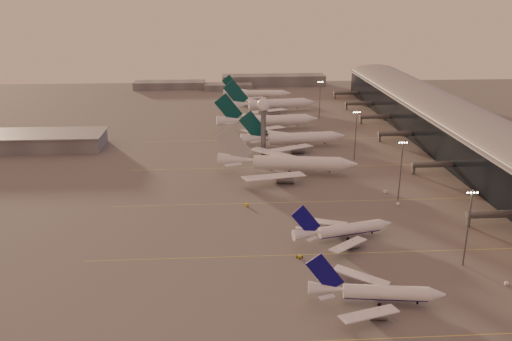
{
  "coord_description": "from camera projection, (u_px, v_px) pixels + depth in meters",
  "views": [
    {
      "loc": [
        -15.62,
        -145.42,
        81.67
      ],
      "look_at": [
        -1.69,
        73.48,
        7.53
      ],
      "focal_mm": 38.0,
      "sensor_mm": 36.0,
      "label": 1
    }
  ],
  "objects": [
    {
      "name": "greentail_a",
      "position": [
        294.0,
        141.0,
        290.91
      ],
      "size": [
        58.17,
        46.79,
        21.14
      ],
      "color": "white",
      "rests_on": "ground"
    },
    {
      "name": "radar_tower",
      "position": [
        263.0,
        115.0,
        271.62
      ],
      "size": [
        6.4,
        6.4,
        31.1
      ],
      "color": "#57595E",
      "rests_on": "ground"
    },
    {
      "name": "gsv_catering_a",
      "position": [
        508.0,
        279.0,
        156.25
      ],
      "size": [
        4.5,
        2.29,
        3.61
      ],
      "color": "white",
      "rests_on": "ground"
    },
    {
      "name": "distant_horizon",
      "position": [
        243.0,
        82.0,
        470.89
      ],
      "size": [
        165.0,
        37.5,
        9.0
      ],
      "color": "slate",
      "rests_on": "ground"
    },
    {
      "name": "terminal",
      "position": [
        469.0,
        137.0,
        271.78
      ],
      "size": [
        57.0,
        362.0,
        23.04
      ],
      "color": "black",
      "rests_on": "ground"
    },
    {
      "name": "gsv_tug_far",
      "position": [
        271.0,
        169.0,
        255.04
      ],
      "size": [
        3.73,
        4.33,
        1.06
      ],
      "color": "white",
      "rests_on": "ground"
    },
    {
      "name": "ground",
      "position": [
        277.0,
        271.0,
        164.58
      ],
      "size": [
        700.0,
        700.0,
        0.0
      ],
      "primitive_type": "plane",
      "color": "#5A5757",
      "rests_on": "ground"
    },
    {
      "name": "widebody_white",
      "position": [
        288.0,
        166.0,
        248.89
      ],
      "size": [
        64.64,
        51.45,
        22.82
      ],
      "color": "white",
      "rests_on": "ground"
    },
    {
      "name": "mast_c",
      "position": [
        356.0,
        133.0,
        267.18
      ],
      "size": [
        3.6,
        0.56,
        25.0
      ],
      "color": "#57595E",
      "rests_on": "ground"
    },
    {
      "name": "taxiway_markings",
      "position": [
        337.0,
        200.0,
        219.32
      ],
      "size": [
        180.0,
        185.25,
        0.02
      ],
      "color": "#D0CA49",
      "rests_on": "ground"
    },
    {
      "name": "gsv_truck_c",
      "position": [
        247.0,
        203.0,
        213.14
      ],
      "size": [
        5.39,
        4.77,
        2.15
      ],
      "color": "yellow",
      "rests_on": "ground"
    },
    {
      "name": "greentail_c",
      "position": [
        271.0,
        106.0,
        374.05
      ],
      "size": [
        64.26,
        51.58,
        23.41
      ],
      "color": "white",
      "rests_on": "ground"
    },
    {
      "name": "gsv_truck_b",
      "position": [
        399.0,
        203.0,
        213.66
      ],
      "size": [
        5.89,
        2.5,
        2.32
      ],
      "color": "white",
      "rests_on": "ground"
    },
    {
      "name": "greentail_b",
      "position": [
        268.0,
        123.0,
        328.07
      ],
      "size": [
        63.11,
        50.8,
        22.92
      ],
      "color": "white",
      "rests_on": "ground"
    },
    {
      "name": "hangar",
      "position": [
        27.0,
        141.0,
        288.34
      ],
      "size": [
        82.0,
        27.0,
        8.5
      ],
      "color": "slate",
      "rests_on": "ground"
    },
    {
      "name": "gsv_truck_d",
      "position": [
        234.0,
        150.0,
        282.64
      ],
      "size": [
        3.31,
        5.96,
        2.28
      ],
      "color": "#5B5E60",
      "rests_on": "ground"
    },
    {
      "name": "narrowbody_mid",
      "position": [
        343.0,
        232.0,
        184.2
      ],
      "size": [
        36.88,
        29.08,
        14.65
      ],
      "color": "white",
      "rests_on": "ground"
    },
    {
      "name": "narrowbody_near",
      "position": [
        376.0,
        294.0,
        146.43
      ],
      "size": [
        37.67,
        29.89,
        14.76
      ],
      "color": "white",
      "rests_on": "ground"
    },
    {
      "name": "mast_b",
      "position": [
        401.0,
        168.0,
        215.48
      ],
      "size": [
        3.6,
        0.56,
        25.0
      ],
      "color": "#57595E",
      "rests_on": "ground"
    },
    {
      "name": "gsv_tug_mid",
      "position": [
        300.0,
        257.0,
        172.18
      ],
      "size": [
        3.65,
        3.82,
        0.95
      ],
      "color": "yellow",
      "rests_on": "ground"
    },
    {
      "name": "gsv_catering_b",
      "position": [
        386.0,
        188.0,
        226.17
      ],
      "size": [
        5.54,
        3.13,
        4.3
      ],
      "color": "white",
      "rests_on": "ground"
    },
    {
      "name": "greentail_d",
      "position": [
        257.0,
        95.0,
        416.41
      ],
      "size": [
        52.77,
        42.54,
        19.16
      ],
      "color": "white",
      "rests_on": "ground"
    },
    {
      "name": "mast_a",
      "position": [
        468.0,
        225.0,
        163.67
      ],
      "size": [
        3.6,
        0.56,
        25.0
      ],
      "color": "#57595E",
      "rests_on": "ground"
    },
    {
      "name": "mast_d",
      "position": [
        320.0,
        98.0,
        352.15
      ],
      "size": [
        3.6,
        0.56,
        25.0
      ],
      "color": "#57595E",
      "rests_on": "ground"
    },
    {
      "name": "gsv_tug_hangar",
      "position": [
        311.0,
        133.0,
        319.09
      ],
      "size": [
        4.18,
        2.87,
        1.11
      ],
      "color": "white",
      "rests_on": "ground"
    }
  ]
}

